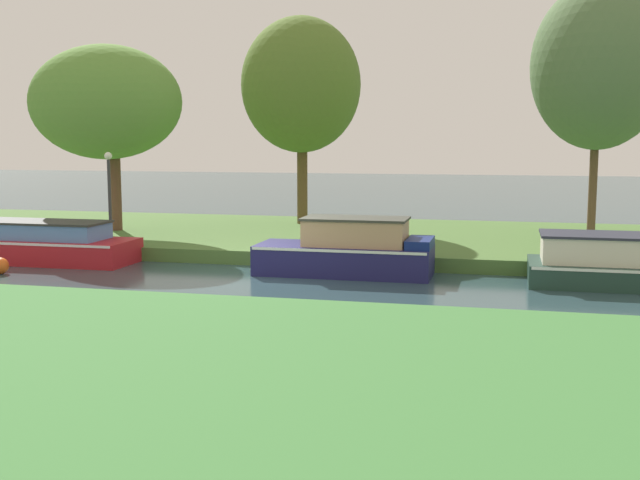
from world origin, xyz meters
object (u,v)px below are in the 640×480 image
mooring_post_near (329,237)px  mooring_post_far (405,245)px  navy_barge (349,251)px  red_narrowboat (39,244)px  forest_cruiser (625,264)px  channel_buoy (0,266)px  willow_tree_left (105,103)px  willow_tree_centre (301,85)px  lamp_post (109,185)px  willow_tree_right (599,66)px

mooring_post_near → mooring_post_far: 2.15m
navy_barge → red_narrowboat: bearing=180.0°
navy_barge → forest_cruiser: navy_barge is taller
mooring_post_far → channel_buoy: size_ratio=1.24×
navy_barge → forest_cruiser: 6.86m
red_narrowboat → willow_tree_left: 5.91m
willow_tree_left → mooring_post_near: (8.42, -2.94, -3.93)m
willow_tree_left → mooring_post_near: 9.75m
forest_cruiser → willow_tree_centre: size_ratio=0.63×
red_narrowboat → mooring_post_far: bearing=6.3°
lamp_post → willow_tree_right: bearing=12.7°
red_narrowboat → mooring_post_near: (8.43, 1.17, 0.31)m
navy_barge → forest_cruiser: bearing=0.0°
willow_tree_left → willow_tree_centre: bearing=34.7°
navy_barge → willow_tree_centre: 10.07m
willow_tree_centre → mooring_post_near: (2.66, -6.93, -4.68)m
channel_buoy → mooring_post_far: bearing=17.5°
willow_tree_left → lamp_post: size_ratio=2.28×
forest_cruiser → mooring_post_far: 5.64m
willow_tree_left → willow_tree_right: bearing=4.8°
lamp_post → mooring_post_far: (9.42, -0.96, -1.48)m
red_narrowboat → forest_cruiser: forest_cruiser is taller
mooring_post_near → channel_buoy: (-8.23, -3.27, -0.62)m
willow_tree_left → mooring_post_far: bearing=-15.5°
navy_barge → mooring_post_near: (-0.80, 1.17, 0.21)m
willow_tree_centre → mooring_post_far: size_ratio=13.84×
mooring_post_near → willow_tree_centre: bearing=111.0°
forest_cruiser → lamp_post: 15.17m
willow_tree_left → mooring_post_near: willow_tree_left is taller
mooring_post_near → channel_buoy: bearing=-158.3°
willow_tree_right → navy_barge: bearing=-140.6°
lamp_post → forest_cruiser: bearing=-8.1°
willow_tree_right → channel_buoy: size_ratio=17.83×
mooring_post_near → channel_buoy: size_ratio=1.97×
willow_tree_right → willow_tree_centre: bearing=165.2°
willow_tree_centre → channel_buoy: (-5.58, -10.20, -5.29)m
willow_tree_right → lamp_post: willow_tree_right is taller
navy_barge → willow_tree_left: bearing=156.0°
forest_cruiser → lamp_post: (-14.94, 2.13, 1.61)m
willow_tree_centre → mooring_post_far: willow_tree_centre is taller
willow_tree_left → willow_tree_right: (15.85, 1.33, 1.00)m
red_narrowboat → willow_tree_left: (0.01, 4.11, 4.24)m
red_narrowboat → mooring_post_far: (10.57, 1.17, 0.14)m
willow_tree_left → lamp_post: willow_tree_left is taller
lamp_post → navy_barge: bearing=-14.8°
forest_cruiser → mooring_post_near: (-7.66, 1.17, 0.30)m
red_narrowboat → willow_tree_centre: bearing=54.5°
mooring_post_near → willow_tree_left: bearing=160.8°
red_narrowboat → lamp_post: lamp_post is taller
willow_tree_left → channel_buoy: willow_tree_left is taller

